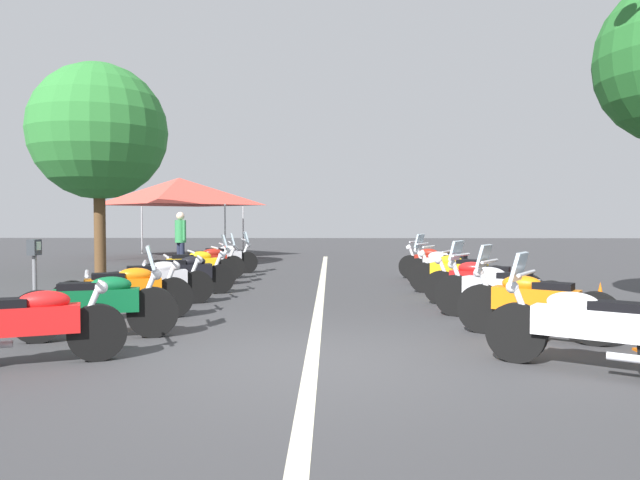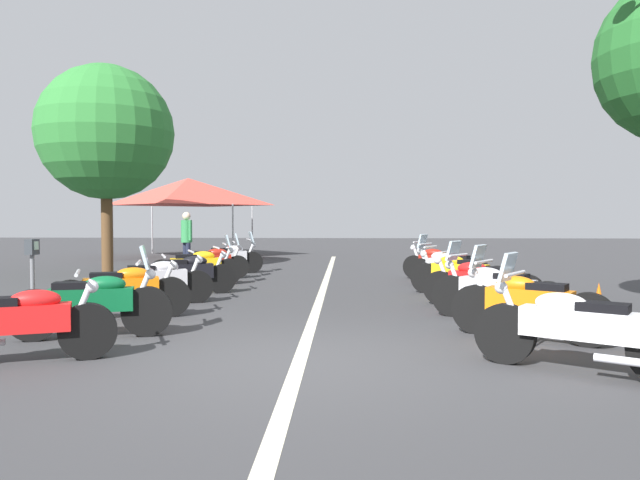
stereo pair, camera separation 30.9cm
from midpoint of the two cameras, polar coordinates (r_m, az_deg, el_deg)
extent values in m
plane|color=#38383A|center=(6.67, -2.17, -11.66)|extent=(80.00, 80.00, 0.00)
cube|color=beige|center=(12.33, -0.67, -5.25)|extent=(24.07, 0.16, 0.01)
cylinder|color=black|center=(7.19, -21.73, -8.23)|extent=(0.37, 0.64, 0.63)
cube|color=red|center=(7.20, -27.45, -6.85)|extent=(0.67, 1.10, 0.30)
ellipsoid|color=red|center=(7.15, -26.04, -5.26)|extent=(0.44, 0.58, 0.22)
cube|color=black|center=(7.20, -29.22, -5.43)|extent=(0.42, 0.54, 0.12)
cylinder|color=silver|center=(7.14, -22.25, -5.87)|extent=(0.17, 0.29, 0.58)
cylinder|color=silver|center=(7.10, -22.62, -2.99)|extent=(0.59, 0.27, 0.04)
sphere|color=silver|center=(7.11, -21.39, -4.26)|extent=(0.14, 0.14, 0.14)
cylinder|color=black|center=(8.31, -16.76, -6.64)|extent=(0.32, 0.68, 0.67)
cylinder|color=black|center=(8.48, -26.39, -6.60)|extent=(0.32, 0.68, 0.67)
cube|color=#0C592D|center=(8.34, -21.64, -5.42)|extent=(0.56, 1.11, 0.30)
ellipsoid|color=#0C592D|center=(8.30, -20.42, -4.06)|extent=(0.39, 0.57, 0.22)
cube|color=black|center=(8.35, -23.16, -4.19)|extent=(0.38, 0.53, 0.12)
cylinder|color=silver|center=(8.28, -17.20, -4.59)|extent=(0.15, 0.30, 0.58)
cylinder|color=silver|center=(8.24, -17.50, -2.11)|extent=(0.61, 0.21, 0.04)
sphere|color=silver|center=(8.25, -16.45, -3.21)|extent=(0.14, 0.14, 0.14)
cylinder|color=silver|center=(8.62, -24.28, -7.10)|extent=(0.23, 0.55, 0.08)
cube|color=silver|center=(8.23, -16.95, -1.62)|extent=(0.38, 0.21, 0.32)
cylinder|color=black|center=(9.84, -14.80, -5.34)|extent=(0.36, 0.65, 0.64)
cylinder|color=black|center=(9.84, -23.55, -5.45)|extent=(0.36, 0.65, 0.64)
cube|color=orange|center=(9.79, -19.19, -4.37)|extent=(0.66, 1.16, 0.30)
ellipsoid|color=orange|center=(9.77, -18.14, -3.19)|extent=(0.43, 0.58, 0.22)
cube|color=black|center=(9.77, -20.49, -3.34)|extent=(0.41, 0.54, 0.12)
cylinder|color=silver|center=(9.81, -15.17, -3.61)|extent=(0.17, 0.30, 0.58)
cylinder|color=silver|center=(9.77, -15.42, -1.51)|extent=(0.59, 0.26, 0.04)
sphere|color=silver|center=(9.80, -14.54, -2.43)|extent=(0.14, 0.14, 0.14)
cylinder|color=silver|center=(10.01, -21.75, -5.85)|extent=(0.27, 0.54, 0.08)
cylinder|color=black|center=(11.36, -12.50, -4.41)|extent=(0.36, 0.62, 0.61)
cylinder|color=black|center=(11.23, -20.34, -4.56)|extent=(0.36, 0.62, 0.61)
cube|color=silver|center=(11.25, -16.41, -3.58)|extent=(0.71, 1.19, 0.30)
ellipsoid|color=silver|center=(11.25, -15.51, -2.55)|extent=(0.44, 0.58, 0.22)
cube|color=black|center=(11.22, -17.54, -2.69)|extent=(0.42, 0.54, 0.12)
cylinder|color=silver|center=(11.32, -12.82, -2.91)|extent=(0.17, 0.29, 0.58)
cylinder|color=silver|center=(11.29, -13.03, -1.09)|extent=(0.59, 0.27, 0.04)
sphere|color=silver|center=(11.32, -12.27, -1.89)|extent=(0.14, 0.14, 0.14)
cylinder|color=silver|center=(11.43, -18.80, -4.89)|extent=(0.28, 0.54, 0.08)
cylinder|color=black|center=(12.71, -10.30, -3.69)|extent=(0.36, 0.62, 0.61)
cylinder|color=black|center=(12.53, -16.90, -3.83)|extent=(0.36, 0.62, 0.61)
cube|color=black|center=(12.58, -13.58, -2.95)|extent=(0.67, 1.14, 0.30)
ellipsoid|color=black|center=(12.59, -12.78, -2.03)|extent=(0.44, 0.58, 0.22)
cube|color=black|center=(12.54, -14.59, -2.15)|extent=(0.42, 0.54, 0.12)
cylinder|color=silver|center=(12.68, -10.58, -2.35)|extent=(0.17, 0.29, 0.58)
cylinder|color=silver|center=(12.65, -10.77, -0.72)|extent=(0.59, 0.27, 0.04)
sphere|color=silver|center=(12.68, -10.09, -1.43)|extent=(0.14, 0.14, 0.14)
cylinder|color=silver|center=(12.74, -15.64, -4.14)|extent=(0.28, 0.54, 0.08)
cylinder|color=black|center=(14.37, -9.67, -3.00)|extent=(0.32, 0.63, 0.62)
cylinder|color=black|center=(14.28, -15.84, -3.08)|extent=(0.32, 0.63, 0.62)
cube|color=#EAB214|center=(14.29, -12.75, -2.33)|extent=(0.61, 1.20, 0.30)
ellipsoid|color=#EAB214|center=(14.29, -12.04, -1.52)|extent=(0.40, 0.57, 0.22)
cube|color=black|center=(14.26, -13.64, -1.62)|extent=(0.39, 0.54, 0.12)
cylinder|color=silver|center=(14.34, -9.92, -1.81)|extent=(0.15, 0.30, 0.58)
cylinder|color=silver|center=(14.31, -10.08, -0.37)|extent=(0.60, 0.22, 0.04)
sphere|color=silver|center=(14.34, -9.48, -1.00)|extent=(0.14, 0.14, 0.14)
cylinder|color=silver|center=(14.47, -14.62, -3.37)|extent=(0.24, 0.55, 0.08)
cube|color=silver|center=(14.32, -9.77, -0.09)|extent=(0.38, 0.22, 0.32)
cylinder|color=black|center=(15.76, -8.86, -2.58)|extent=(0.28, 0.62, 0.60)
cylinder|color=black|center=(15.73, -14.03, -2.62)|extent=(0.28, 0.62, 0.60)
cube|color=maroon|center=(15.72, -11.45, -1.95)|extent=(0.52, 1.11, 0.30)
ellipsoid|color=maroon|center=(15.71, -10.80, -1.21)|extent=(0.37, 0.57, 0.22)
cube|color=black|center=(15.70, -12.26, -1.30)|extent=(0.37, 0.53, 0.12)
cylinder|color=silver|center=(15.74, -9.09, -1.49)|extent=(0.14, 0.30, 0.58)
cylinder|color=silver|center=(15.71, -9.24, -0.18)|extent=(0.61, 0.18, 0.04)
sphere|color=silver|center=(15.73, -8.69, -0.76)|extent=(0.14, 0.14, 0.14)
cylinder|color=silver|center=(15.92, -12.99, -2.88)|extent=(0.21, 0.55, 0.08)
cube|color=silver|center=(15.72, -8.95, 0.08)|extent=(0.38, 0.20, 0.32)
cylinder|color=black|center=(17.24, -7.54, -2.14)|extent=(0.33, 0.63, 0.62)
cylinder|color=black|center=(17.07, -12.17, -2.21)|extent=(0.33, 0.63, 0.62)
cube|color=silver|center=(17.13, -9.85, -1.57)|extent=(0.60, 1.10, 0.30)
ellipsoid|color=silver|center=(17.14, -9.26, -0.90)|extent=(0.41, 0.58, 0.22)
cube|color=black|center=(17.09, -10.59, -0.98)|extent=(0.40, 0.54, 0.12)
cylinder|color=silver|center=(17.21, -7.74, -1.14)|extent=(0.16, 0.30, 0.58)
cylinder|color=silver|center=(17.19, -7.88, 0.05)|extent=(0.60, 0.23, 0.04)
sphere|color=silver|center=(17.22, -7.39, -0.47)|extent=(0.14, 0.14, 0.14)
cylinder|color=silver|center=(17.28, -11.30, -2.46)|extent=(0.25, 0.55, 0.08)
cube|color=silver|center=(17.20, -7.62, 0.29)|extent=(0.38, 0.23, 0.32)
cylinder|color=black|center=(6.92, 17.07, -8.48)|extent=(0.47, 0.63, 0.66)
cube|color=white|center=(6.71, 23.33, -7.33)|extent=(0.86, 1.12, 0.30)
ellipsoid|color=white|center=(6.71, 21.84, -5.58)|extent=(0.50, 0.58, 0.22)
cube|color=black|center=(6.65, 25.22, -5.88)|extent=(0.48, 0.54, 0.12)
cylinder|color=silver|center=(6.85, 17.58, -6.05)|extent=(0.22, 0.28, 0.58)
cylinder|color=silver|center=(6.80, 17.94, -3.06)|extent=(0.54, 0.37, 0.04)
sphere|color=silver|center=(6.86, 16.72, -4.34)|extent=(0.14, 0.14, 0.14)
cylinder|color=silver|center=(6.52, 26.98, -10.15)|extent=(0.37, 0.51, 0.08)
cube|color=silver|center=(6.81, 17.30, -2.45)|extent=(0.37, 0.30, 0.32)
cylinder|color=black|center=(8.52, 14.26, -6.39)|extent=(0.49, 0.64, 0.67)
cylinder|color=black|center=(8.15, 23.83, -6.90)|extent=(0.49, 0.64, 0.67)
cube|color=orange|center=(8.28, 18.95, -5.43)|extent=(0.83, 1.06, 0.30)
ellipsoid|color=orange|center=(8.30, 17.77, -4.00)|extent=(0.50, 0.58, 0.22)
cube|color=black|center=(8.20, 20.45, -4.25)|extent=(0.48, 0.54, 0.12)
cylinder|color=silver|center=(8.46, 14.66, -4.41)|extent=(0.22, 0.28, 0.58)
cylinder|color=silver|center=(8.41, 14.94, -1.98)|extent=(0.54, 0.37, 0.04)
sphere|color=silver|center=(8.48, 13.97, -3.03)|extent=(0.14, 0.14, 0.14)
cylinder|color=silver|center=(8.05, 21.56, -7.71)|extent=(0.37, 0.50, 0.08)
cube|color=silver|center=(8.43, 14.43, -1.49)|extent=(0.37, 0.30, 0.32)
cylinder|color=black|center=(9.88, 11.92, -5.21)|extent=(0.51, 0.62, 0.67)
cylinder|color=black|center=(9.34, 20.33, -5.72)|extent=(0.51, 0.62, 0.67)
cube|color=silver|center=(9.56, 16.02, -4.41)|extent=(0.90, 1.09, 0.30)
ellipsoid|color=silver|center=(9.61, 15.03, -3.17)|extent=(0.52, 0.57, 0.22)
cube|color=black|center=(9.47, 17.27, -3.39)|extent=(0.49, 0.54, 0.12)
cylinder|color=silver|center=(9.82, 12.25, -3.50)|extent=(0.23, 0.28, 0.58)
cylinder|color=silver|center=(9.77, 12.48, -1.41)|extent=(0.52, 0.40, 0.04)
sphere|color=silver|center=(9.85, 11.68, -2.31)|extent=(0.14, 0.14, 0.14)
cylinder|color=silver|center=(9.28, 18.21, -6.38)|extent=(0.39, 0.49, 0.08)
cube|color=silver|center=(9.80, 12.05, -0.98)|extent=(0.36, 0.31, 0.32)
cylinder|color=black|center=(11.18, 10.73, -4.48)|extent=(0.38, 0.62, 0.62)
cylinder|color=black|center=(10.89, 18.48, -4.73)|extent=(0.38, 0.62, 0.62)
cube|color=red|center=(10.99, 14.56, -3.68)|extent=(0.73, 1.16, 0.30)
ellipsoid|color=red|center=(11.00, 13.65, -2.62)|extent=(0.45, 0.58, 0.22)
cube|color=black|center=(10.93, 15.71, -2.78)|extent=(0.44, 0.54, 0.12)
cylinder|color=silver|center=(11.13, 11.04, -2.96)|extent=(0.18, 0.29, 0.58)
cylinder|color=silver|center=(11.09, 11.25, -1.11)|extent=(0.58, 0.29, 0.04)
sphere|color=silver|center=(11.14, 10.50, -1.92)|extent=(0.14, 0.14, 0.14)
cylinder|color=silver|center=(10.76, 16.75, -5.29)|extent=(0.30, 0.53, 0.08)
cylinder|color=black|center=(12.82, 9.27, -3.57)|extent=(0.45, 0.62, 0.64)
cylinder|color=black|center=(12.32, 15.78, -3.85)|extent=(0.45, 0.62, 0.64)
cube|color=#EAB214|center=(12.53, 12.47, -2.89)|extent=(0.83, 1.13, 0.30)
ellipsoid|color=#EAB214|center=(12.58, 11.70, -1.96)|extent=(0.49, 0.58, 0.22)
cube|color=black|center=(12.45, 13.43, -2.11)|extent=(0.47, 0.55, 0.12)
cylinder|color=silver|center=(12.77, 9.53, -2.24)|extent=(0.21, 0.28, 0.58)
cylinder|color=silver|center=(12.73, 9.70, -0.63)|extent=(0.55, 0.35, 0.04)
sphere|color=silver|center=(12.80, 9.08, -1.33)|extent=(0.14, 0.14, 0.14)
cylinder|color=silver|center=(12.25, 14.18, -4.33)|extent=(0.35, 0.51, 0.08)
cylinder|color=black|center=(14.27, 8.80, -3.00)|extent=(0.46, 0.61, 0.64)
cylinder|color=black|center=(13.75, 14.05, -3.23)|extent=(0.46, 0.61, 0.64)
cube|color=silver|center=(13.98, 11.38, -2.38)|extent=(0.80, 1.04, 0.30)
ellipsoid|color=silver|center=(14.03, 10.71, -1.54)|extent=(0.50, 0.58, 0.22)
cube|color=black|center=(13.88, 12.23, -1.67)|extent=(0.48, 0.54, 0.12)
cylinder|color=silver|center=(14.22, 9.03, -1.80)|extent=(0.21, 0.28, 0.58)
cylinder|color=silver|center=(14.18, 9.19, -0.36)|extent=(0.54, 0.37, 0.04)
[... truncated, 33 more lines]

